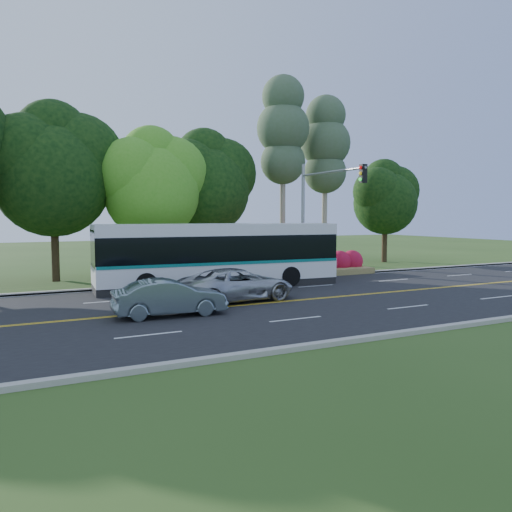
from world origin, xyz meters
name	(u,v)px	position (x,y,z in m)	size (l,w,h in m)	color
ground	(264,304)	(0.00, 0.00, 0.00)	(120.00, 120.00, 0.00)	#2D4B19
road	(264,303)	(0.00, 0.00, 0.01)	(60.00, 14.00, 0.02)	black
curb_north	(206,282)	(0.00, 7.15, 0.07)	(60.00, 0.30, 0.15)	#A8A497
curb_south	(370,338)	(0.00, -7.15, 0.07)	(60.00, 0.30, 0.15)	#A8A497
grass_verge	(195,279)	(0.00, 9.00, 0.05)	(60.00, 4.00, 0.10)	#2D4B19
lane_markings	(262,303)	(-0.09, 0.00, 0.02)	(57.60, 13.82, 0.00)	gold
tree_row	(94,167)	(-5.15, 12.13, 6.73)	(44.70, 9.10, 13.84)	black
bougainvillea_hedge	(305,264)	(7.18, 8.15, 0.72)	(9.50, 2.25, 1.50)	#A60D40
traffic_signal	(320,201)	(6.49, 5.40, 4.67)	(0.42, 6.10, 7.00)	gray
transit_bus	(219,256)	(0.15, 5.56, 1.70)	(13.10, 3.64, 3.39)	white
sedan	(170,297)	(-4.50, -0.81, 0.72)	(1.49, 4.27, 1.41)	slate
suv	(237,284)	(-0.79, 1.11, 0.76)	(2.45, 5.31, 1.48)	#B6B9BA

